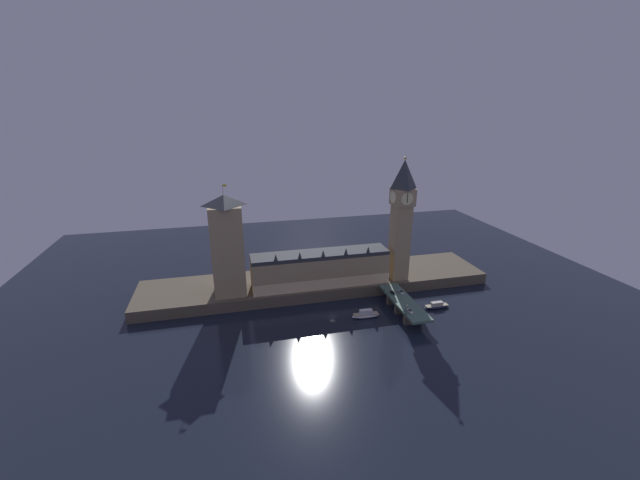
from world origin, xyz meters
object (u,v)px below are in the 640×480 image
(boat_upstream, at_px, (366,315))
(street_lamp_far, at_px, (385,284))
(pedestrian_near_rail, at_px, (405,310))
(car_northbound_lead, at_px, (392,292))
(clock_tower, at_px, (401,217))
(victoria_tower, at_px, (227,245))
(street_lamp_near, at_px, (407,308))
(boat_downstream, at_px, (437,306))
(car_northbound_trail, at_px, (410,311))
(pedestrian_far_rail, at_px, (388,292))
(car_southbound_trail, at_px, (401,292))

(boat_upstream, bearing_deg, street_lamp_far, 41.17)
(pedestrian_near_rail, distance_m, boat_upstream, 21.89)
(car_northbound_lead, bearing_deg, boat_upstream, -152.57)
(boat_upstream, bearing_deg, car_northbound_lead, 27.43)
(clock_tower, relative_size, victoria_tower, 1.19)
(street_lamp_near, distance_m, boat_downstream, 32.05)
(car_northbound_lead, bearing_deg, boat_downstream, -22.87)
(car_northbound_trail, bearing_deg, pedestrian_far_rail, 96.27)
(pedestrian_near_rail, bearing_deg, clock_tower, 70.57)
(clock_tower, height_order, car_northbound_trail, clock_tower)
(car_northbound_trail, xyz_separation_m, street_lamp_far, (-2.99, 27.32, 3.83))
(clock_tower, xyz_separation_m, victoria_tower, (-104.58, 3.77, -11.15))
(clock_tower, bearing_deg, boat_upstream, -135.77)
(car_southbound_trail, bearing_deg, street_lamp_near, -108.64)
(victoria_tower, bearing_deg, street_lamp_near, -29.42)
(car_southbound_trail, distance_m, street_lamp_near, 25.71)
(boat_upstream, bearing_deg, pedestrian_far_rail, 32.60)
(clock_tower, distance_m, street_lamp_far, 42.43)
(car_northbound_lead, distance_m, boat_upstream, 23.51)
(victoria_tower, relative_size, pedestrian_near_rail, 36.98)
(street_lamp_near, bearing_deg, car_northbound_trail, 35.40)
(car_southbound_trail, height_order, pedestrian_near_rail, pedestrian_near_rail)
(car_northbound_trail, height_order, boat_downstream, car_northbound_trail)
(car_northbound_lead, relative_size, street_lamp_far, 0.54)
(car_northbound_lead, xyz_separation_m, car_northbound_trail, (0.00, -22.79, 0.01))
(car_northbound_lead, distance_m, boat_downstream, 26.52)
(pedestrian_near_rail, height_order, street_lamp_near, street_lamp_near)
(car_northbound_trail, xyz_separation_m, pedestrian_near_rail, (-2.59, 1.01, 0.29))
(street_lamp_near, bearing_deg, car_southbound_trail, 71.36)
(car_northbound_trail, relative_size, street_lamp_near, 0.71)
(clock_tower, height_order, car_southbound_trail, clock_tower)
(car_northbound_lead, distance_m, street_lamp_far, 6.65)
(clock_tower, bearing_deg, boat_downstream, -70.75)
(street_lamp_far, xyz_separation_m, boat_downstream, (26.64, -14.51, -10.46))
(car_northbound_trail, bearing_deg, boat_downstream, 28.43)
(car_southbound_trail, bearing_deg, pedestrian_far_rail, 169.12)
(street_lamp_far, bearing_deg, boat_downstream, -28.58)
(clock_tower, xyz_separation_m, car_southbound_trail, (-7.50, -22.20, -39.44))
(pedestrian_far_rail, bearing_deg, car_southbound_trail, -10.88)
(street_lamp_near, height_order, street_lamp_far, street_lamp_far)
(victoria_tower, distance_m, car_northbound_lead, 99.43)
(car_southbound_trail, bearing_deg, victoria_tower, 165.03)
(pedestrian_far_rail, bearing_deg, clock_tower, 53.61)
(car_northbound_trail, bearing_deg, street_lamp_near, -144.60)
(boat_upstream, bearing_deg, car_southbound_trail, 21.02)
(clock_tower, height_order, street_lamp_near, clock_tower)
(car_southbound_trail, relative_size, pedestrian_far_rail, 2.77)
(car_northbound_trail, bearing_deg, clock_tower, 74.02)
(pedestrian_far_rail, height_order, street_lamp_far, street_lamp_far)
(street_lamp_near, relative_size, street_lamp_far, 0.83)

